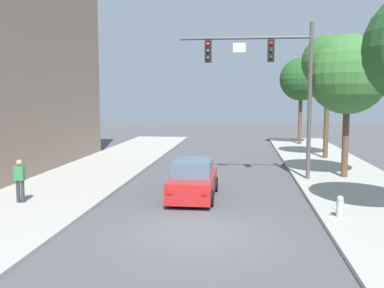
# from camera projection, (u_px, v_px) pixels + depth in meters

# --- Properties ---
(ground_plane) EXTENTS (120.00, 120.00, 0.00)m
(ground_plane) POSITION_uv_depth(u_px,v_px,m) (196.00, 232.00, 13.34)
(ground_plane) COLOR #4C4C51
(traffic_signal_mast) EXTENTS (6.40, 0.38, 7.50)m
(traffic_signal_mast) POSITION_uv_depth(u_px,v_px,m) (273.00, 72.00, 20.87)
(traffic_signal_mast) COLOR #514C47
(traffic_signal_mast) RESTS_ON sidewalk_right
(car_lead_red) EXTENTS (1.85, 4.25, 1.60)m
(car_lead_red) POSITION_uv_depth(u_px,v_px,m) (193.00, 181.00, 17.70)
(car_lead_red) COLOR #B21E1E
(car_lead_red) RESTS_ON ground
(pedestrian_sidewalk_left_walker) EXTENTS (0.36, 0.22, 1.64)m
(pedestrian_sidewalk_left_walker) POSITION_uv_depth(u_px,v_px,m) (20.00, 179.00, 16.31)
(pedestrian_sidewalk_left_walker) COLOR #333338
(pedestrian_sidewalk_left_walker) RESTS_ON sidewalk_left
(fire_hydrant) EXTENTS (0.48, 0.24, 0.72)m
(fire_hydrant) POSITION_uv_depth(u_px,v_px,m) (340.00, 206.00, 14.40)
(fire_hydrant) COLOR #B2B2B7
(fire_hydrant) RESTS_ON sidewalk_right
(street_tree_second) EXTENTS (3.90, 3.90, 7.03)m
(street_tree_second) POSITION_uv_depth(u_px,v_px,m) (348.00, 75.00, 21.16)
(street_tree_second) COLOR brown
(street_tree_second) RESTS_ON sidewalk_right
(street_tree_third) EXTENTS (3.42, 3.42, 7.93)m
(street_tree_third) POSITION_uv_depth(u_px,v_px,m) (328.00, 63.00, 27.79)
(street_tree_third) COLOR brown
(street_tree_third) RESTS_ON sidewalk_right
(street_tree_farthest) EXTENTS (3.60, 3.60, 7.27)m
(street_tree_farthest) POSITION_uv_depth(u_px,v_px,m) (301.00, 80.00, 36.47)
(street_tree_farthest) COLOR brown
(street_tree_farthest) RESTS_ON sidewalk_right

